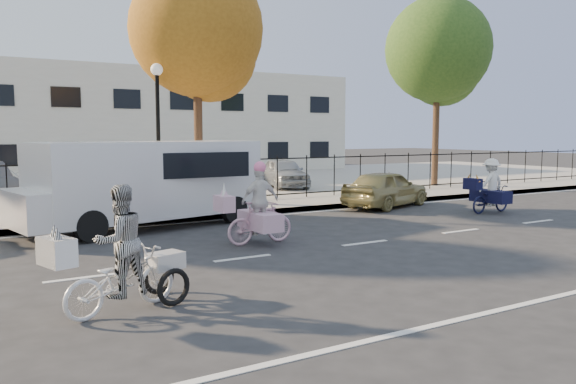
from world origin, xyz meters
TOP-DOWN VIEW (x-y plane):
  - ground at (0.00, 0.00)m, footprint 120.00×120.00m
  - road_markings at (0.00, 0.00)m, footprint 60.00×9.52m
  - curb at (0.00, 5.05)m, footprint 60.00×0.10m
  - sidewalk at (0.00, 6.10)m, footprint 60.00×2.20m
  - parking_lot at (0.00, 15.00)m, footprint 60.00×15.60m
  - iron_fence at (0.00, 7.20)m, footprint 58.00×0.06m
  - building at (0.00, 25.00)m, footprint 34.00×10.00m
  - lamppost at (0.50, 6.80)m, footprint 0.36×0.36m
  - street_sign at (-1.85, 6.80)m, footprint 0.85×0.06m
  - zebra_trike at (-2.84, -2.12)m, footprint 2.03×1.24m
  - unicorn_bike at (0.93, 1.10)m, footprint 1.79×1.24m
  - bull_bike at (9.26, 1.87)m, footprint 1.79×1.22m
  - white_van at (-0.59, 4.50)m, footprint 6.59×3.30m
  - gold_sedan at (7.38, 4.50)m, footprint 3.89×2.55m
  - lot_car_d at (7.14, 10.84)m, footprint 2.19×3.83m
  - tree_mid at (2.25, 7.73)m, footprint 4.31×4.31m
  - tree_east at (13.39, 8.26)m, footprint 4.50×4.50m

SIDE VIEW (x-z plane):
  - ground at x=0.00m, z-range 0.00..0.00m
  - road_markings at x=0.00m, z-range 0.00..0.01m
  - curb at x=0.00m, z-range 0.00..0.15m
  - sidewalk at x=0.00m, z-range 0.00..0.15m
  - parking_lot at x=0.00m, z-range 0.00..0.15m
  - gold_sedan at x=7.38m, z-range 0.00..1.23m
  - bull_bike at x=9.26m, z-range -0.17..1.49m
  - zebra_trike at x=-2.84m, z-range -0.20..1.54m
  - unicorn_bike at x=0.93m, z-range -0.24..1.58m
  - lot_car_d at x=7.14m, z-range 0.15..1.38m
  - iron_fence at x=0.00m, z-range 0.15..1.65m
  - white_van at x=-0.59m, z-range 0.12..2.33m
  - street_sign at x=-1.85m, z-range 0.52..2.32m
  - building at x=0.00m, z-range 0.00..6.00m
  - lamppost at x=0.50m, z-range 0.95..5.28m
  - tree_mid at x=2.25m, z-range 1.58..9.48m
  - tree_east at x=13.39m, z-range 1.65..9.90m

